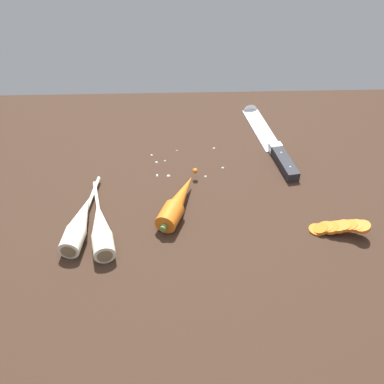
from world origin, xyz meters
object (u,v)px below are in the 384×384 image
at_px(chefs_knife, 267,136).
at_px(whole_carrot, 178,202).
at_px(parsnip_front, 101,228).
at_px(parsnip_mid_left, 79,223).
at_px(carrot_slice_stack, 338,227).

xyz_separation_m(chefs_knife, whole_carrot, (-0.23, -0.26, 0.01)).
relative_size(parsnip_front, parsnip_mid_left, 0.99).
xyz_separation_m(whole_carrot, carrot_slice_stack, (0.31, -0.08, -0.01)).
height_order(parsnip_front, parsnip_mid_left, same).
bearing_deg(chefs_knife, parsnip_mid_left, -143.38).
bearing_deg(parsnip_front, parsnip_mid_left, 161.73).
relative_size(whole_carrot, parsnip_front, 0.84).
bearing_deg(parsnip_mid_left, parsnip_front, -18.27).
bearing_deg(chefs_knife, carrot_slice_stack, -76.15).
height_order(chefs_knife, parsnip_front, parsnip_front).
bearing_deg(whole_carrot, parsnip_mid_left, -164.09).
height_order(whole_carrot, parsnip_front, whole_carrot).
distance_m(whole_carrot, parsnip_front, 0.16).
distance_m(parsnip_mid_left, carrot_slice_stack, 0.50).
relative_size(parsnip_front, carrot_slice_stack, 2.04).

